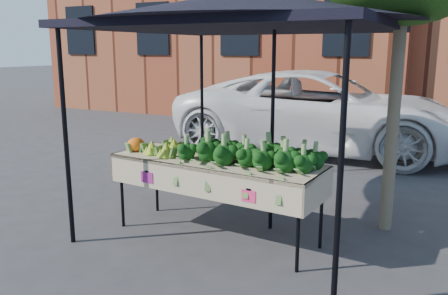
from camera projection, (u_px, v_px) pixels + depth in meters
ground at (217, 243)px, 5.10m from camera, size 90.00×90.00×0.00m
table at (216, 199)px, 5.18m from camera, size 2.45×0.98×0.90m
canopy at (247, 112)px, 5.45m from camera, size 3.16×3.16×2.74m
broccoli_heap at (249, 150)px, 4.90m from camera, size 1.63×0.60×0.29m
romanesco_cluster at (167, 144)px, 5.39m from camera, size 0.45×0.59×0.22m
cauliflower_pair at (136, 143)px, 5.49m from camera, size 0.22×0.22×0.20m
vehicle at (326, 3)px, 9.10m from camera, size 1.78×2.82×5.97m
street_tree at (398, 53)px, 5.08m from camera, size 2.08×2.08×4.10m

